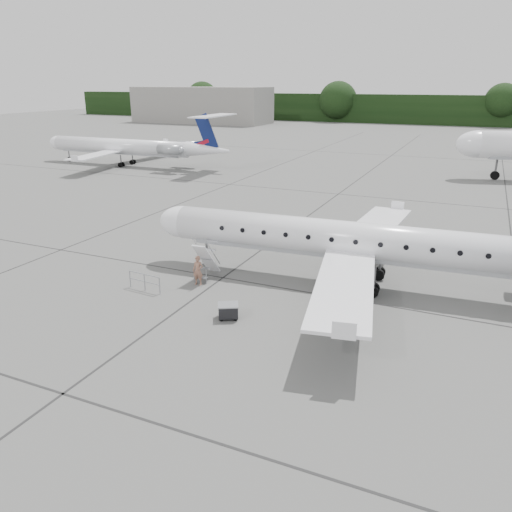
% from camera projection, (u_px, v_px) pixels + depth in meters
% --- Properties ---
extents(ground, '(320.00, 320.00, 0.00)m').
position_uv_depth(ground, '(313.00, 322.00, 24.99)').
color(ground, '#5A5A58').
rests_on(ground, ground).
extents(treeline, '(260.00, 4.00, 8.00)m').
position_uv_depth(treeline, '(462.00, 111.00, 135.59)').
color(treeline, black).
rests_on(treeline, ground).
extents(terminal_building, '(40.00, 14.00, 10.00)m').
position_uv_depth(terminal_building, '(202.00, 105.00, 145.13)').
color(terminal_building, gray).
rests_on(terminal_building, ground).
extents(main_regional_jet, '(30.79, 23.14, 7.54)m').
position_uv_depth(main_regional_jet, '(362.00, 223.00, 28.37)').
color(main_regional_jet, white).
rests_on(main_regional_jet, ground).
extents(airstair, '(0.99, 2.13, 2.36)m').
position_uv_depth(airstair, '(207.00, 259.00, 30.24)').
color(airstair, white).
rests_on(airstair, ground).
extents(passenger, '(0.68, 0.47, 1.78)m').
position_uv_depth(passenger, '(198.00, 271.00, 29.28)').
color(passenger, '#926350').
rests_on(passenger, ground).
extents(safety_railing, '(2.20, 0.27, 1.00)m').
position_uv_depth(safety_railing, '(145.00, 282.00, 28.59)').
color(safety_railing, gray).
rests_on(safety_railing, ground).
extents(baggage_cart, '(1.23, 1.16, 0.85)m').
position_uv_depth(baggage_cart, '(228.00, 311.00, 25.21)').
color(baggage_cart, black).
rests_on(baggage_cart, ground).
extents(bg_regional_left, '(28.88, 21.10, 7.46)m').
position_uv_depth(bg_regional_left, '(119.00, 139.00, 70.77)').
color(bg_regional_left, white).
rests_on(bg_regional_left, ground).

